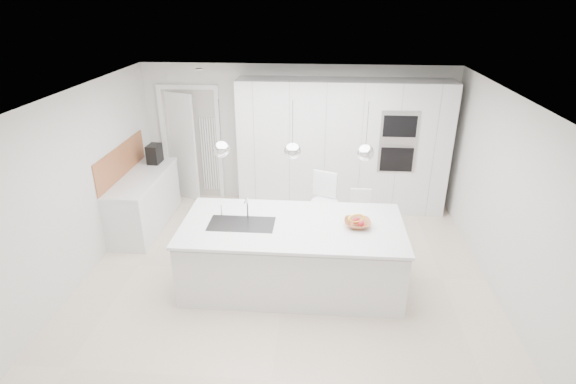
# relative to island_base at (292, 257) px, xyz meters

# --- Properties ---
(floor) EXTENTS (5.50, 5.50, 0.00)m
(floor) POSITION_rel_island_base_xyz_m (-0.10, 0.30, -0.43)
(floor) COLOR beige
(floor) RESTS_ON ground
(wall_back) EXTENTS (5.50, 0.00, 5.50)m
(wall_back) POSITION_rel_island_base_xyz_m (-0.10, 2.80, 0.82)
(wall_back) COLOR silver
(wall_back) RESTS_ON ground
(wall_left) EXTENTS (0.00, 5.00, 5.00)m
(wall_left) POSITION_rel_island_base_xyz_m (-2.85, 0.30, 0.82)
(wall_left) COLOR silver
(wall_left) RESTS_ON ground
(ceiling) EXTENTS (5.50, 5.50, 0.00)m
(ceiling) POSITION_rel_island_base_xyz_m (-0.10, 0.30, 2.07)
(ceiling) COLOR white
(ceiling) RESTS_ON wall_back
(tall_cabinets) EXTENTS (3.60, 0.60, 2.30)m
(tall_cabinets) POSITION_rel_island_base_xyz_m (0.70, 2.50, 0.72)
(tall_cabinets) COLOR silver
(tall_cabinets) RESTS_ON floor
(oven_stack) EXTENTS (0.62, 0.04, 1.05)m
(oven_stack) POSITION_rel_island_base_xyz_m (1.60, 2.19, 0.92)
(oven_stack) COLOR #A5A5A8
(oven_stack) RESTS_ON tall_cabinets
(doorway_frame) EXTENTS (1.11, 0.08, 2.13)m
(doorway_frame) POSITION_rel_island_base_xyz_m (-2.05, 2.77, 0.59)
(doorway_frame) COLOR white
(doorway_frame) RESTS_ON floor
(hallway_door) EXTENTS (0.76, 0.38, 2.00)m
(hallway_door) POSITION_rel_island_base_xyz_m (-2.30, 2.72, 0.57)
(hallway_door) COLOR white
(hallway_door) RESTS_ON floor
(radiator) EXTENTS (0.32, 0.04, 1.40)m
(radiator) POSITION_rel_island_base_xyz_m (-1.73, 2.76, 0.42)
(radiator) COLOR white
(radiator) RESTS_ON floor
(left_base_cabinets) EXTENTS (0.60, 1.80, 0.86)m
(left_base_cabinets) POSITION_rel_island_base_xyz_m (-2.55, 1.50, 0.00)
(left_base_cabinets) COLOR silver
(left_base_cabinets) RESTS_ON floor
(left_worktop) EXTENTS (0.62, 1.82, 0.04)m
(left_worktop) POSITION_rel_island_base_xyz_m (-2.55, 1.50, 0.45)
(left_worktop) COLOR white
(left_worktop) RESTS_ON left_base_cabinets
(oak_backsplash) EXTENTS (0.02, 1.80, 0.50)m
(oak_backsplash) POSITION_rel_island_base_xyz_m (-2.84, 1.50, 0.72)
(oak_backsplash) COLOR #B06C45
(oak_backsplash) RESTS_ON wall_left
(island_base) EXTENTS (2.80, 1.20, 0.86)m
(island_base) POSITION_rel_island_base_xyz_m (0.00, 0.00, 0.00)
(island_base) COLOR silver
(island_base) RESTS_ON floor
(island_worktop) EXTENTS (2.84, 1.40, 0.04)m
(island_worktop) POSITION_rel_island_base_xyz_m (0.00, 0.05, 0.45)
(island_worktop) COLOR white
(island_worktop) RESTS_ON island_base
(island_sink) EXTENTS (0.84, 0.44, 0.18)m
(island_sink) POSITION_rel_island_base_xyz_m (-0.65, -0.00, 0.39)
(island_sink) COLOR #3F3F42
(island_sink) RESTS_ON island_worktop
(island_tap) EXTENTS (0.02, 0.02, 0.30)m
(island_tap) POSITION_rel_island_base_xyz_m (-0.60, 0.20, 0.62)
(island_tap) COLOR white
(island_tap) RESTS_ON island_worktop
(pendant_left) EXTENTS (0.20, 0.20, 0.20)m
(pendant_left) POSITION_rel_island_base_xyz_m (-0.85, -0.00, 1.47)
(pendant_left) COLOR white
(pendant_left) RESTS_ON ceiling
(pendant_mid) EXTENTS (0.20, 0.20, 0.20)m
(pendant_mid) POSITION_rel_island_base_xyz_m (-0.00, -0.00, 1.47)
(pendant_mid) COLOR white
(pendant_mid) RESTS_ON ceiling
(pendant_right) EXTENTS (0.20, 0.20, 0.20)m
(pendant_right) POSITION_rel_island_base_xyz_m (0.85, -0.00, 1.47)
(pendant_right) COLOR white
(pendant_right) RESTS_ON ceiling
(fruit_bowl) EXTENTS (0.34, 0.34, 0.08)m
(fruit_bowl) POSITION_rel_island_base_xyz_m (0.82, 0.05, 0.51)
(fruit_bowl) COLOR #B06C45
(fruit_bowl) RESTS_ON island_worktop
(espresso_machine) EXTENTS (0.21, 0.31, 0.32)m
(espresso_machine) POSITION_rel_island_base_xyz_m (-2.53, 2.13, 0.63)
(espresso_machine) COLOR black
(espresso_machine) RESTS_ON left_worktop
(bar_stool_left) EXTENTS (0.57, 0.65, 1.19)m
(bar_stool_left) POSITION_rel_island_base_xyz_m (0.41, 0.99, 0.17)
(bar_stool_left) COLOR white
(bar_stool_left) RESTS_ON floor
(bar_stool_right) EXTENTS (0.32, 0.45, 0.97)m
(bar_stool_right) POSITION_rel_island_base_xyz_m (0.94, 0.95, 0.05)
(bar_stool_right) COLOR white
(bar_stool_right) RESTS_ON floor
(apple_a) EXTENTS (0.07, 0.07, 0.07)m
(apple_a) POSITION_rel_island_base_xyz_m (0.79, 0.06, 0.54)
(apple_a) COLOR #AF1E2A
(apple_a) RESTS_ON fruit_bowl
(apple_b) EXTENTS (0.08, 0.08, 0.08)m
(apple_b) POSITION_rel_island_base_xyz_m (0.81, 0.08, 0.54)
(apple_b) COLOR #AF1E2A
(apple_b) RESTS_ON fruit_bowl
(apple_c) EXTENTS (0.08, 0.08, 0.08)m
(apple_c) POSITION_rel_island_base_xyz_m (0.86, -0.00, 0.54)
(apple_c) COLOR #AF1E2A
(apple_c) RESTS_ON fruit_bowl
(banana_bunch) EXTENTS (0.25, 0.18, 0.22)m
(banana_bunch) POSITION_rel_island_base_xyz_m (0.80, 0.04, 0.59)
(banana_bunch) COLOR yellow
(banana_bunch) RESTS_ON fruit_bowl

